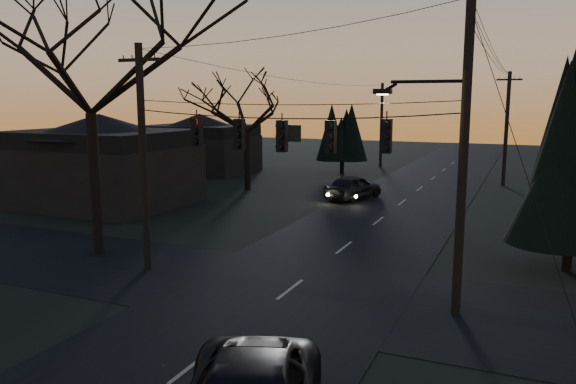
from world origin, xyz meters
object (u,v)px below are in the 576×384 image
at_px(utility_pole_far_l, 380,167).
at_px(sedan_oncoming_a, 353,187).
at_px(evergreen_right, 576,155).
at_px(utility_pole_far_r, 503,186).
at_px(bare_tree_left, 88,54).
at_px(utility_pole_right, 455,314).
at_px(utility_pole_left, 148,269).

height_order(utility_pole_far_l, sedan_oncoming_a, utility_pole_far_l).
height_order(evergreen_right, sedan_oncoming_a, evergreen_right).
xyz_separation_m(utility_pole_far_r, bare_tree_left, (-14.78, -27.04, 8.28)).
height_order(utility_pole_right, utility_pole_far_r, utility_pole_right).
bearing_deg(utility_pole_far_l, bare_tree_left, -95.35).
height_order(utility_pole_right, utility_pole_far_l, utility_pole_right).
xyz_separation_m(utility_pole_far_l, evergreen_right, (14.84, -29.76, 4.44)).
xyz_separation_m(utility_pole_left, bare_tree_left, (-3.28, 0.96, 8.28)).
xyz_separation_m(utility_pole_left, utility_pole_far_r, (11.50, 28.00, 0.00)).
height_order(utility_pole_right, utility_pole_left, utility_pole_right).
distance_m(utility_pole_far_r, bare_tree_left, 31.91).
height_order(utility_pole_far_l, bare_tree_left, bare_tree_left).
bearing_deg(utility_pole_far_l, utility_pole_left, -90.00).
bearing_deg(bare_tree_left, sedan_oncoming_a, 70.19).
bearing_deg(utility_pole_left, bare_tree_left, 163.61).
bearing_deg(evergreen_right, bare_tree_left, -163.78).
height_order(utility_pole_right, sedan_oncoming_a, utility_pole_right).
distance_m(bare_tree_left, evergreen_right, 19.26).
bearing_deg(utility_pole_far_l, evergreen_right, -63.51).
height_order(utility_pole_left, sedan_oncoming_a, utility_pole_left).
bearing_deg(utility_pole_far_l, utility_pole_right, -72.28).
distance_m(utility_pole_right, bare_tree_left, 16.97).
bearing_deg(sedan_oncoming_a, utility_pole_right, 132.36).
bearing_deg(evergreen_right, utility_pole_far_l, 116.49).
bearing_deg(utility_pole_far_r, sedan_oncoming_a, -130.59).
relative_size(utility_pole_right, utility_pole_left, 1.18).
bearing_deg(bare_tree_left, utility_pole_far_r, 61.34).
bearing_deg(utility_pole_far_l, utility_pole_far_r, -34.82).
height_order(bare_tree_left, evergreen_right, bare_tree_left).
bearing_deg(utility_pole_far_r, bare_tree_left, -118.66).
bearing_deg(utility_pole_left, utility_pole_far_l, 90.00).
relative_size(utility_pole_left, utility_pole_far_l, 1.06).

